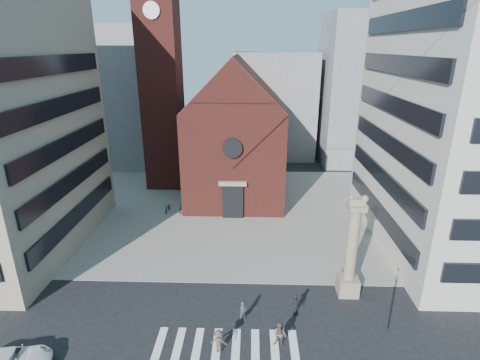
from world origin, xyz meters
name	(u,v)px	position (x,y,z in m)	size (l,w,h in m)	color
ground	(222,315)	(0.00, 0.00, 0.00)	(120.00, 120.00, 0.00)	black
piazza	(234,210)	(0.00, 19.00, 0.03)	(46.00, 30.00, 0.05)	gray
zebra_crossing	(226,346)	(0.55, -3.00, 0.01)	(10.20, 3.20, 0.01)	white
church	(236,135)	(0.00, 25.04, 7.98)	(12.00, 16.65, 18.00)	maroon
campanile	(161,72)	(-10.00, 28.00, 15.74)	(5.50, 5.50, 31.20)	maroon
bg_block_left	(120,97)	(-20.00, 40.00, 11.00)	(16.00, 14.00, 22.00)	gray
bg_block_mid	(274,105)	(6.00, 45.00, 9.00)	(14.00, 12.00, 18.00)	gray
bg_block_right	(371,90)	(22.00, 42.00, 12.00)	(16.00, 14.00, 24.00)	gray
lion_column	(351,256)	(10.01, 3.00, 3.46)	(1.63, 1.60, 8.68)	gray
traffic_light	(392,302)	(12.00, -1.00, 2.29)	(0.13, 0.16, 4.30)	black
pedestrian_0	(243,311)	(1.62, -0.48, 0.79)	(0.58, 0.38, 1.58)	#363348
pedestrian_1	(280,335)	(4.13, -2.92, 0.93)	(0.90, 0.70, 1.85)	#594F47
pedestrian_2	(296,305)	(5.52, 0.35, 0.84)	(0.98, 0.41, 1.67)	#2B2931
pedestrian_3	(219,341)	(0.10, -3.52, 0.85)	(1.10, 0.63, 1.70)	#4A3931
scooter_0	(168,208)	(-7.97, 18.23, 0.55)	(0.67, 1.92, 1.01)	black
scooter_1	(181,208)	(-6.32, 18.23, 0.61)	(0.53, 1.86, 1.12)	black
scooter_2	(195,208)	(-4.66, 18.23, 0.55)	(0.67, 1.92, 1.01)	black
scooter_3	(209,208)	(-3.00, 18.23, 0.61)	(0.53, 1.86, 1.12)	black
scooter_4	(222,209)	(-1.34, 18.23, 0.55)	(0.67, 1.92, 1.01)	black
scooter_5	(236,208)	(0.32, 18.23, 0.61)	(0.53, 1.86, 1.12)	black
scooter_6	(250,209)	(1.97, 18.23, 0.55)	(0.67, 1.92, 1.01)	black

